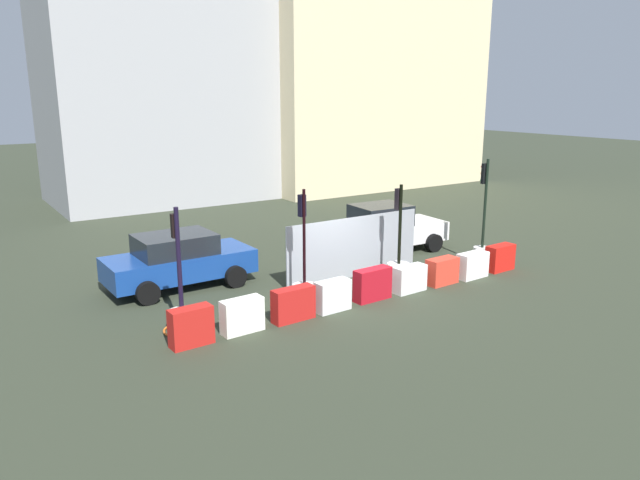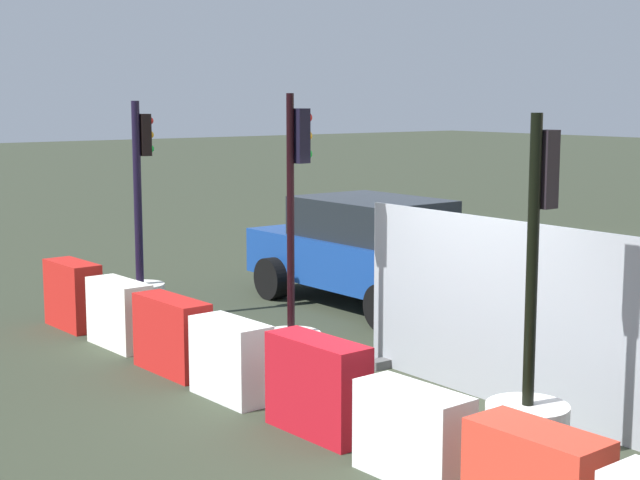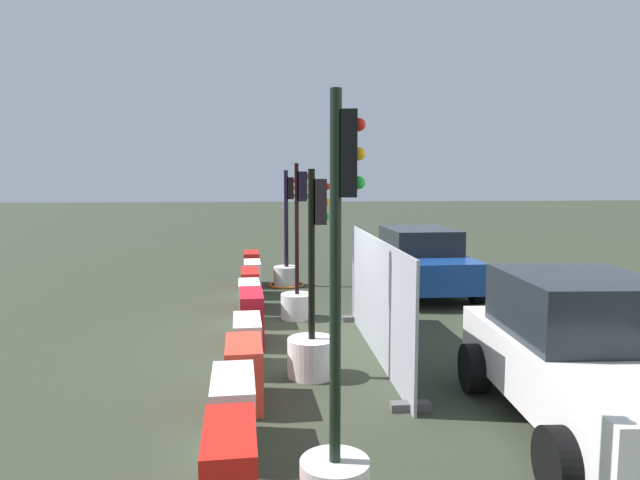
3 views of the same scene
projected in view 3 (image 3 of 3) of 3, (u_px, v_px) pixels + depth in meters
ground_plane at (294, 342)px, 9.92m from camera, size 120.00×120.00×0.00m
traffic_light_0 at (287, 268)px, 15.03m from camera, size 0.95×0.95×3.06m
traffic_light_1 at (298, 292)px, 11.51m from camera, size 0.67×0.67×3.15m
traffic_light_2 at (312, 341)px, 8.14m from camera, size 0.70×0.70×2.99m
traffic_light_3 at (336, 448)px, 4.57m from camera, size 0.58×0.58×3.53m
construction_barrier_0 at (251, 269)px, 15.08m from camera, size 1.01×0.45×0.91m
construction_barrier_1 at (252, 279)px, 13.79m from camera, size 1.06×0.44×0.84m
construction_barrier_2 at (250, 289)px, 12.38m from camera, size 1.15×0.43×0.86m
construction_barrier_3 at (249, 302)px, 11.16m from camera, size 0.99×0.46×0.83m
construction_barrier_4 at (252, 318)px, 9.78m from camera, size 1.14×0.44×0.90m
construction_barrier_5 at (247, 344)px, 8.46m from camera, size 1.06×0.46×0.77m
construction_barrier_6 at (244, 373)px, 7.17m from camera, size 1.05×0.51×0.80m
construction_barrier_7 at (233, 413)px, 5.94m from camera, size 1.07×0.50×0.80m
construction_barrier_8 at (230, 477)px, 4.62m from camera, size 1.05×0.48×0.84m
car_white_van at (588, 357)px, 6.39m from camera, size 4.19×2.35×1.73m
car_blue_estate at (420, 260)px, 14.14m from camera, size 4.31×2.27×1.61m
site_fence_panel at (377, 300)px, 9.07m from camera, size 4.89×0.50×1.91m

